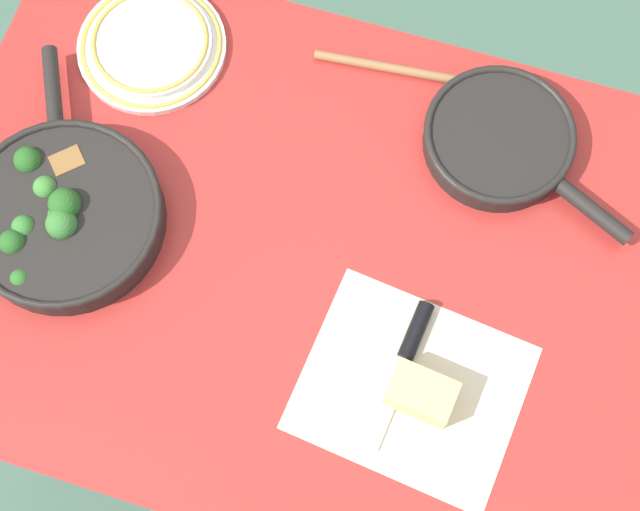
% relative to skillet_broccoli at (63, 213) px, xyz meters
% --- Properties ---
extents(ground_plane, '(14.00, 14.00, 0.00)m').
position_rel_skillet_broccoli_xyz_m(ground_plane, '(0.38, 0.05, -0.79)').
color(ground_plane, '#476B56').
extents(dining_table_red, '(1.19, 0.82, 0.76)m').
position_rel_skillet_broccoli_xyz_m(dining_table_red, '(0.38, 0.05, -0.12)').
color(dining_table_red, '#B72D28').
rests_on(dining_table_red, ground_plane).
extents(skillet_broccoli, '(0.29, 0.40, 0.08)m').
position_rel_skillet_broccoli_xyz_m(skillet_broccoli, '(0.00, 0.00, 0.00)').
color(skillet_broccoli, black).
rests_on(skillet_broccoli, dining_table_red).
extents(skillet_eggs, '(0.34, 0.23, 0.05)m').
position_rel_skillet_broccoli_xyz_m(skillet_eggs, '(0.59, 0.31, -0.01)').
color(skillet_eggs, black).
rests_on(skillet_eggs, dining_table_red).
extents(wooden_spoon, '(0.35, 0.06, 0.02)m').
position_rel_skillet_broccoli_xyz_m(wooden_spoon, '(0.48, 0.39, -0.02)').
color(wooden_spoon, '#996B42').
rests_on(wooden_spoon, dining_table_red).
extents(parchment_sheet, '(0.33, 0.28, 0.00)m').
position_rel_skillet_broccoli_xyz_m(parchment_sheet, '(0.56, -0.09, -0.03)').
color(parchment_sheet, beige).
rests_on(parchment_sheet, dining_table_red).
extents(grater_knife, '(0.05, 0.22, 0.02)m').
position_rel_skillet_broccoli_xyz_m(grater_knife, '(0.54, -0.05, -0.02)').
color(grater_knife, silver).
rests_on(grater_knife, dining_table_red).
extents(cheese_block, '(0.10, 0.07, 0.06)m').
position_rel_skillet_broccoli_xyz_m(cheese_block, '(0.57, -0.10, -0.00)').
color(cheese_block, '#EFD67A').
rests_on(cheese_block, dining_table_red).
extents(dinner_plate_stack, '(0.24, 0.24, 0.03)m').
position_rel_skillet_broccoli_xyz_m(dinner_plate_stack, '(0.02, 0.31, -0.02)').
color(dinner_plate_stack, white).
rests_on(dinner_plate_stack, dining_table_red).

